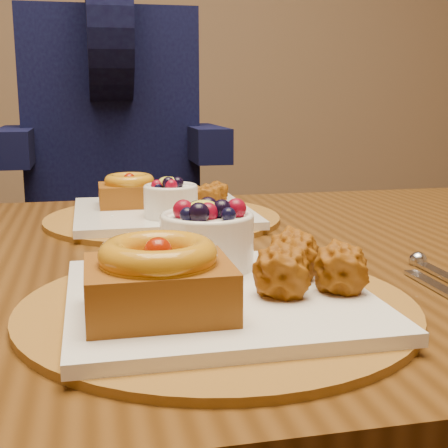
# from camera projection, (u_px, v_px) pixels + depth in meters

# --- Properties ---
(dining_table) EXTENTS (1.60, 0.90, 0.76)m
(dining_table) POSITION_uv_depth(u_px,v_px,m) (184.00, 311.00, 0.82)
(dining_table) COLOR #3E230B
(dining_table) RESTS_ON ground
(place_setting_near) EXTENTS (0.38, 0.38, 0.09)m
(place_setting_near) POSITION_uv_depth(u_px,v_px,m) (213.00, 279.00, 0.59)
(place_setting_near) COLOR brown
(place_setting_near) RESTS_ON dining_table
(place_setting_far) EXTENTS (0.38, 0.38, 0.08)m
(place_setting_far) POSITION_uv_depth(u_px,v_px,m) (162.00, 208.00, 1.01)
(place_setting_far) COLOR brown
(place_setting_far) RESTS_ON dining_table
(chair_far) EXTENTS (0.62, 0.62, 1.01)m
(chair_far) POSITION_uv_depth(u_px,v_px,m) (97.00, 243.00, 1.69)
(chair_far) COLOR black
(chair_far) RESTS_ON ground
(diner) EXTENTS (0.56, 0.53, 0.91)m
(diner) POSITION_uv_depth(u_px,v_px,m) (109.00, 90.00, 1.67)
(diner) COLOR black
(diner) RESTS_ON ground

